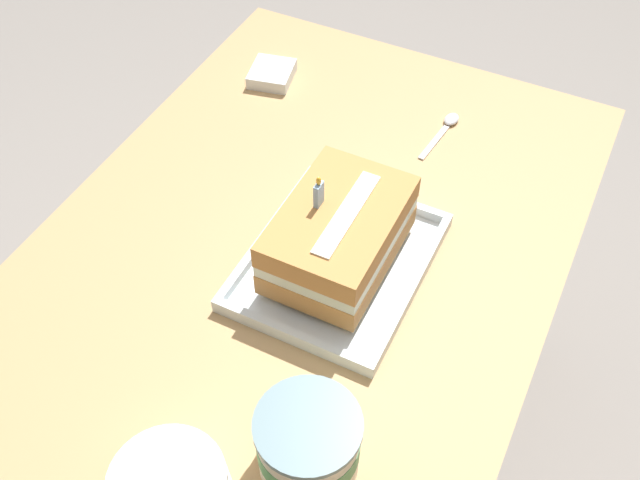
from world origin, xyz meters
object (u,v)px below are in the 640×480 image
Objects in this scene: serving_spoon_near_tray at (448,124)px; napkin_pile at (272,74)px; birthday_cake at (339,234)px; foil_tray at (338,263)px; ice_cream_tub at (308,443)px.

napkin_pile is at bearing 92.81° from serving_spoon_near_tray.
birthday_cake reaches higher than napkin_pile.
foil_tray is at bearing -139.24° from napkin_pile.
birthday_cake is (0.00, 0.00, 0.06)m from foil_tray.
birthday_cake is 0.38m from serving_spoon_near_tray.
foil_tray is at bearing 174.30° from serving_spoon_near_tray.
ice_cream_tub is 0.76m from napkin_pile.
ice_cream_tub is (-0.29, -0.10, -0.02)m from birthday_cake.
ice_cream_tub reaches higher than napkin_pile.
ice_cream_tub reaches higher than serving_spoon_near_tray.
serving_spoon_near_tray is (0.66, 0.06, -0.05)m from ice_cream_tub.
foil_tray is at bearing 18.83° from ice_cream_tub.
ice_cream_tub is at bearing -147.91° from napkin_pile.
ice_cream_tub is at bearing -161.16° from birthday_cake.
birthday_cake is 2.30× the size of napkin_pile.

